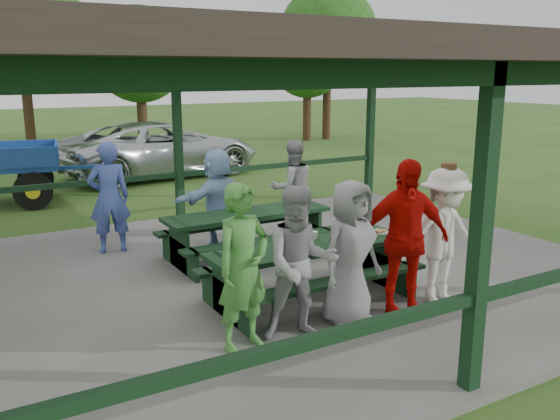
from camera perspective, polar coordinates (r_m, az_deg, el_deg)
ground at (r=8.90m, az=-0.73°, el=-6.57°), size 90.00×90.00×0.00m
concrete_slab at (r=8.89m, az=-0.73°, el=-6.27°), size 10.00×8.00×0.10m
pavilion_structure at (r=8.38m, az=-0.79°, el=14.26°), size 10.60×8.60×3.24m
picnic_table_near at (r=7.68m, az=2.86°, el=-5.30°), size 2.72×1.39×0.75m
picnic_table_far at (r=9.41m, az=-3.13°, el=-1.82°), size 2.65×1.39×0.75m
table_setting at (r=7.76m, az=4.30°, el=-2.78°), size 2.33×0.45×0.10m
contestant_green at (r=6.27m, az=-3.57°, el=-5.56°), size 0.73×0.56×1.81m
contestant_grey_left at (r=6.50m, az=2.00°, el=-5.20°), size 1.01×0.90×1.73m
contestant_grey_mid at (r=6.94m, az=6.78°, el=-4.12°), size 0.92×0.68×1.72m
contestant_red at (r=7.25m, az=11.82°, el=-2.70°), size 1.22×0.81×1.93m
contestant_white_fedora at (r=7.74m, az=15.53°, el=-2.48°), size 1.17×0.72×1.82m
spectator_lblue at (r=9.92m, az=-6.06°, el=1.10°), size 1.63×1.06×1.69m
spectator_blue at (r=10.00m, az=-16.13°, el=1.16°), size 0.71×0.51×1.83m
spectator_grey at (r=10.65m, az=1.20°, el=2.15°), size 0.92×0.76×1.74m
pickup_truck at (r=17.62m, az=-11.31°, el=5.78°), size 6.06×3.39×1.60m
tree_left at (r=23.76m, az=-23.75°, el=16.17°), size 4.40×4.40×6.88m
tree_mid at (r=22.09m, az=-13.41°, el=14.31°), size 3.36×3.36×5.25m
tree_right at (r=26.32m, az=2.67°, el=14.22°), size 3.27×3.27×5.12m
tree_far_right at (r=26.94m, az=4.64°, el=16.45°), size 4.27×4.27×6.68m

